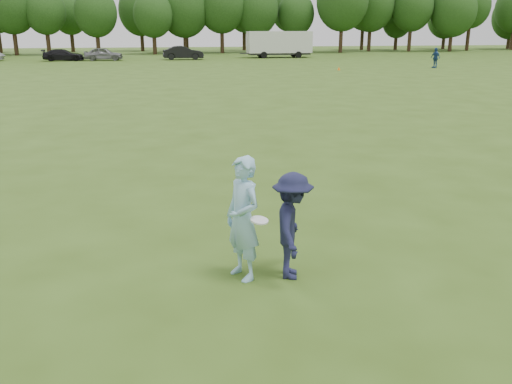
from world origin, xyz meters
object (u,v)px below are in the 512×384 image
player_far_b (435,58)px  cargo_trailer (279,43)px  car_d (63,55)px  thrower (243,219)px  car_f (183,53)px  car_e (103,54)px  field_cone (339,68)px  defender (292,226)px

player_far_b → cargo_trailer: cargo_trailer is taller
player_far_b → car_d: bearing=-132.9°
car_d → thrower: bearing=-172.3°
thrower → cargo_trailer: 62.67m
car_d → car_f: 13.61m
car_e → player_far_b: bearing=-113.4°
player_far_b → field_cone: size_ratio=6.20×
thrower → defender: (0.75, -0.11, -0.13)m
car_f → field_cone: size_ratio=15.91×
car_d → field_cone: car_d is taller
player_far_b → car_f: player_far_b is taller
defender → car_f: bearing=13.3°
defender → car_d: bearing=26.4°
player_far_b → field_cone: player_far_b is taller
thrower → car_d: (-11.41, 58.80, -0.32)m
thrower → cargo_trailer: (14.34, 61.00, 0.80)m
player_far_b → cargo_trailer: size_ratio=0.21×
car_e → thrower: bearing=-168.0°
player_far_b → car_d: player_far_b is taller
field_cone → cargo_trailer: (-0.83, 20.88, 1.63)m
thrower → car_f: 58.86m
car_d → car_e: (4.47, -0.12, 0.08)m
player_far_b → car_e: bearing=-135.8°
car_e → cargo_trailer: cargo_trailer is taller
player_far_b → field_cone: (-9.91, -1.10, -0.78)m
defender → cargo_trailer: bearing=2.2°
thrower → player_far_b: size_ratio=1.05×
cargo_trailer → car_f: bearing=-169.8°
car_e → cargo_trailer: bearing=-78.6°
field_cone → player_far_b: bearing=6.3°
car_f → defender: bearing=178.2°
defender → car_e: defender is taller
defender → field_cone: 42.74m
car_d → cargo_trailer: bearing=-88.4°
car_e → defender: bearing=-167.3°
car_d → field_cone: (26.58, -18.68, -0.51)m
thrower → car_d: thrower is taller
player_far_b → cargo_trailer: 22.53m
car_f → field_cone: (12.97, -18.70, -0.64)m
thrower → cargo_trailer: size_ratio=0.22×
defender → cargo_trailer: size_ratio=0.19×
player_far_b → car_e: player_far_b is taller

